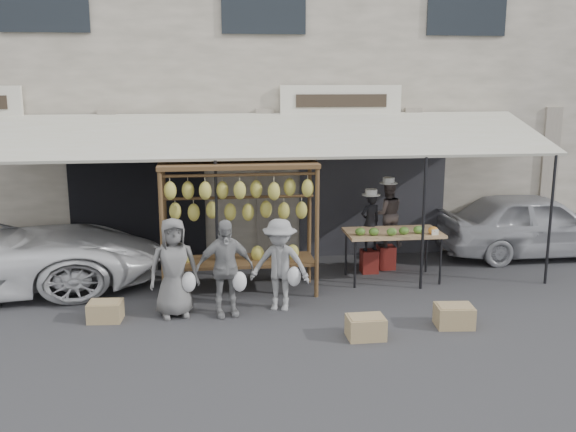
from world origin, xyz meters
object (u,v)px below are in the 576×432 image
(customer_left, at_px, (174,268))
(vendor_right, at_px, (387,214))
(customer_right, at_px, (280,265))
(banana_rack, at_px, (239,203))
(vendor_left, at_px, (370,222))
(crate_far, at_px, (105,311))
(produce_table, at_px, (394,234))
(crate_near_a, at_px, (366,327))
(sedan, at_px, (534,224))
(customer_mid, at_px, (225,268))
(crate_near_b, at_px, (454,316))

(customer_left, bearing_deg, vendor_right, 17.00)
(customer_left, height_order, customer_right, customer_left)
(banana_rack, relative_size, vendor_left, 2.39)
(crate_far, bearing_deg, vendor_right, 23.17)
(vendor_right, bearing_deg, produce_table, 84.64)
(vendor_right, xyz_separation_m, crate_near_a, (-1.19, -3.24, -0.91))
(crate_far, bearing_deg, sedan, 17.76)
(vendor_right, bearing_deg, banana_rack, 22.37)
(banana_rack, bearing_deg, sedan, 14.77)
(customer_mid, xyz_separation_m, customer_right, (0.86, 0.15, -0.03))
(banana_rack, bearing_deg, customer_right, -55.93)
(customer_mid, relative_size, sedan, 0.39)
(crate_far, bearing_deg, customer_right, 3.38)
(customer_mid, distance_m, crate_near_a, 2.32)
(crate_near_a, relative_size, crate_far, 1.06)
(customer_left, height_order, crate_near_a, customer_left)
(vendor_right, bearing_deg, sedan, -169.88)
(vendor_right, bearing_deg, customer_mid, 35.24)
(produce_table, bearing_deg, crate_far, -164.24)
(crate_near_a, xyz_separation_m, crate_near_b, (1.40, 0.26, 0.00))
(customer_mid, bearing_deg, vendor_right, 24.51)
(customer_right, height_order, crate_near_a, customer_right)
(banana_rack, height_order, crate_far, banana_rack)
(customer_mid, height_order, crate_near_b, customer_mid)
(banana_rack, height_order, customer_mid, banana_rack)
(sedan, bearing_deg, vendor_right, 99.07)
(vendor_right, distance_m, crate_near_a, 3.57)
(produce_table, distance_m, crate_far, 5.09)
(sedan, bearing_deg, crate_far, 107.95)
(customer_left, xyz_separation_m, crate_near_b, (4.10, -0.95, -0.61))
(banana_rack, relative_size, customer_right, 1.78)
(produce_table, relative_size, vendor_left, 1.57)
(vendor_right, bearing_deg, crate_near_a, 71.00)
(customer_right, distance_m, crate_near_a, 1.77)
(vendor_left, distance_m, sedan, 3.70)
(banana_rack, xyz_separation_m, vendor_left, (2.47, 0.90, -0.60))
(customer_left, bearing_deg, customer_right, -7.89)
(produce_table, height_order, crate_near_a, produce_table)
(banana_rack, height_order, customer_right, banana_rack)
(customer_left, height_order, crate_far, customer_left)
(banana_rack, relative_size, customer_left, 1.69)
(banana_rack, height_order, customer_left, banana_rack)
(sedan, bearing_deg, customer_right, 114.27)
(customer_left, xyz_separation_m, customer_right, (1.63, 0.07, -0.04))
(customer_mid, xyz_separation_m, crate_far, (-1.81, -0.00, -0.61))
(customer_right, bearing_deg, customer_left, -159.00)
(vendor_left, xyz_separation_m, vendor_right, (0.38, 0.20, 0.10))
(customer_mid, bearing_deg, crate_near_b, -24.14)
(crate_near_a, bearing_deg, customer_mid, 149.77)
(vendor_right, relative_size, crate_near_a, 2.40)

